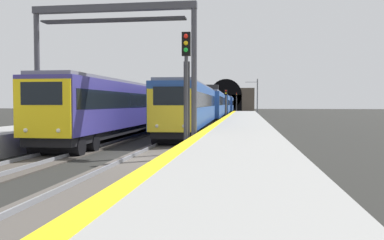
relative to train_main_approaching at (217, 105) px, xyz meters
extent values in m
plane|color=black|center=(-43.85, 0.00, -2.29)|extent=(320.00, 320.00, 0.00)
cube|color=gray|center=(-43.85, -4.08, -1.75)|extent=(112.00, 3.99, 1.10)
cube|color=yellow|center=(-43.85, -2.33, -1.19)|extent=(112.00, 0.50, 0.01)
cube|color=#4C4742|center=(-43.85, 0.00, -2.26)|extent=(160.00, 2.66, 0.06)
cube|color=gray|center=(-43.85, 0.72, -2.16)|extent=(160.00, 0.07, 0.15)
cube|color=gray|center=(-43.85, -0.72, -2.16)|extent=(160.00, 0.07, 0.15)
cube|color=#423D38|center=(-43.85, 4.53, -2.26)|extent=(160.00, 2.69, 0.06)
cube|color=gray|center=(-43.85, 5.25, -2.16)|extent=(160.00, 0.07, 0.15)
cube|color=gray|center=(-43.85, 3.82, -2.16)|extent=(160.00, 0.07, 0.15)
cube|color=#264C99|center=(-29.52, 0.00, 0.08)|extent=(19.05, 3.21, 2.93)
cube|color=black|center=(-29.52, 0.00, 0.48)|extent=(18.29, 3.23, 0.95)
cube|color=slate|center=(-29.52, 0.00, 1.64)|extent=(18.47, 2.78, 0.20)
cube|color=black|center=(-29.52, 0.00, -1.56)|extent=(18.67, 2.87, 0.48)
cylinder|color=black|center=(-37.93, -0.18, -1.86)|extent=(0.92, 2.59, 0.86)
cylinder|color=black|center=(-36.13, -0.15, -1.86)|extent=(0.92, 2.59, 0.86)
cylinder|color=black|center=(-22.91, 0.15, -1.86)|extent=(0.92, 2.59, 0.86)
cylinder|color=black|center=(-21.11, 0.19, -1.86)|extent=(0.92, 2.59, 0.86)
cube|color=yellow|center=(-39.05, -0.21, -0.15)|extent=(0.18, 2.69, 2.46)
cube|color=black|center=(-39.10, -0.21, 0.66)|extent=(0.08, 1.96, 1.05)
sphere|color=#F2EACC|center=(-39.10, -0.98, -1.03)|extent=(0.20, 0.20, 0.20)
sphere|color=#F2EACC|center=(-39.13, 0.56, -1.03)|extent=(0.20, 0.20, 0.20)
cube|color=#264C99|center=(-9.81, 0.00, 0.08)|extent=(19.05, 3.21, 2.93)
cube|color=black|center=(-9.81, 0.00, 0.53)|extent=(18.29, 3.23, 1.02)
cube|color=slate|center=(-9.81, 0.00, 1.64)|extent=(18.47, 2.78, 0.20)
cube|color=black|center=(-9.81, 0.00, -1.56)|extent=(18.67, 2.87, 0.48)
cylinder|color=black|center=(-17.97, -0.18, -1.86)|extent=(0.92, 2.59, 0.86)
cylinder|color=black|center=(-16.17, -0.14, -1.86)|extent=(0.92, 2.59, 0.86)
cylinder|color=black|center=(-3.45, 0.14, -1.86)|extent=(0.92, 2.59, 0.86)
cylinder|color=black|center=(-1.65, 0.18, -1.86)|extent=(0.92, 2.59, 0.86)
cube|color=#264C99|center=(9.89, 0.00, 0.08)|extent=(19.05, 3.21, 2.93)
cube|color=black|center=(9.89, 0.00, 0.35)|extent=(18.29, 3.23, 0.85)
cube|color=slate|center=(9.89, 0.00, 1.64)|extent=(18.47, 2.78, 0.20)
cube|color=black|center=(9.89, 0.00, -1.56)|extent=(18.67, 2.87, 0.48)
cylinder|color=black|center=(1.65, -0.18, -1.86)|extent=(0.92, 2.59, 0.86)
cylinder|color=black|center=(3.45, -0.14, -1.86)|extent=(0.92, 2.59, 0.86)
cylinder|color=black|center=(16.33, 0.14, -1.86)|extent=(0.92, 2.59, 0.86)
cylinder|color=black|center=(18.13, 0.18, -1.86)|extent=(0.92, 2.59, 0.86)
cube|color=#264C99|center=(29.59, 0.00, 0.08)|extent=(19.05, 3.21, 2.93)
cube|color=black|center=(29.59, 0.00, 0.31)|extent=(18.29, 3.23, 1.02)
cube|color=slate|center=(29.59, 0.00, 1.64)|extent=(18.47, 2.78, 0.20)
cube|color=black|center=(29.59, 0.00, -1.56)|extent=(18.67, 2.87, 0.48)
cylinder|color=black|center=(21.04, -0.19, -1.86)|extent=(0.92, 2.59, 0.86)
cylinder|color=black|center=(22.84, -0.15, -1.86)|extent=(0.92, 2.59, 0.86)
cylinder|color=black|center=(36.34, 0.15, -1.86)|extent=(0.92, 2.59, 0.86)
cylinder|color=black|center=(38.14, 0.19, -1.86)|extent=(0.92, 2.59, 0.86)
cube|color=black|center=(-9.81, 0.00, 2.19)|extent=(1.34, 1.71, 0.90)
cube|color=navy|center=(-34.83, 4.53, 0.12)|extent=(18.96, 2.93, 2.85)
cube|color=black|center=(-34.83, 4.53, 0.45)|extent=(18.20, 2.96, 0.97)
cube|color=slate|center=(-34.83, 4.53, 1.65)|extent=(18.39, 2.50, 0.20)
cube|color=black|center=(-34.83, 4.53, -1.50)|extent=(18.58, 2.59, 0.52)
cylinder|color=black|center=(-43.09, 4.57, -1.83)|extent=(0.95, 2.62, 0.94)
cylinder|color=black|center=(-41.29, 4.56, -1.83)|extent=(0.95, 2.62, 0.94)
cylinder|color=black|center=(-28.38, 4.50, -1.83)|extent=(0.95, 2.62, 0.94)
cylinder|color=black|center=(-26.58, 4.49, -1.83)|extent=(0.95, 2.62, 0.94)
cube|color=yellow|center=(-44.35, 4.58, 0.02)|extent=(0.13, 2.73, 2.65)
cube|color=black|center=(-44.40, 4.58, 0.69)|extent=(0.05, 1.99, 1.03)
sphere|color=#F2EACC|center=(-44.41, 3.80, -0.96)|extent=(0.20, 0.20, 0.20)
sphere|color=#F2EACC|center=(-44.40, 5.36, -0.96)|extent=(0.20, 0.20, 0.20)
cube|color=navy|center=(-15.26, 4.53, 0.12)|extent=(18.96, 2.93, 2.85)
cube|color=black|center=(-15.26, 4.53, 0.63)|extent=(18.20, 2.96, 0.91)
cube|color=slate|center=(-15.26, 4.53, 1.65)|extent=(18.39, 2.50, 0.20)
cube|color=black|center=(-15.26, 4.53, -1.50)|extent=(18.58, 2.59, 0.52)
cylinder|color=black|center=(-23.39, 4.57, -1.83)|extent=(0.95, 2.62, 0.94)
cylinder|color=black|center=(-21.59, 4.56, -1.83)|extent=(0.95, 2.62, 0.94)
cylinder|color=black|center=(-8.93, 4.50, -1.83)|extent=(0.95, 2.62, 0.94)
cylinder|color=black|center=(-7.13, 4.49, -1.83)|extent=(0.95, 2.62, 0.94)
cube|color=navy|center=(4.32, 4.53, 0.12)|extent=(18.96, 2.93, 2.85)
cube|color=black|center=(4.32, 4.53, 0.44)|extent=(18.20, 2.96, 0.80)
cube|color=slate|center=(4.32, 4.53, 1.65)|extent=(18.39, 2.50, 0.20)
cube|color=black|center=(4.32, 4.53, -1.50)|extent=(18.58, 2.59, 0.52)
cylinder|color=black|center=(-4.00, 4.57, -1.83)|extent=(0.95, 2.62, 0.94)
cylinder|color=black|center=(-2.20, 4.57, -1.83)|extent=(0.95, 2.62, 0.94)
cylinder|color=black|center=(10.83, 4.50, -1.83)|extent=(0.95, 2.62, 0.94)
cylinder|color=black|center=(12.63, 4.49, -1.83)|extent=(0.95, 2.62, 0.94)
cube|color=black|center=(-15.26, 4.53, 2.20)|extent=(1.31, 1.71, 0.90)
cylinder|color=#38383D|center=(-43.40, -1.79, 0.03)|extent=(0.16, 0.16, 4.66)
cube|color=black|center=(-43.40, -1.79, 2.89)|extent=(0.20, 0.38, 1.05)
cube|color=#38383D|center=(-43.26, -1.79, 0.03)|extent=(0.04, 0.28, 4.19)
sphere|color=red|center=(-43.53, -1.79, 3.21)|extent=(0.20, 0.20, 0.20)
sphere|color=yellow|center=(-43.53, -1.79, 2.91)|extent=(0.20, 0.20, 0.20)
sphere|color=green|center=(-43.53, -1.79, 2.61)|extent=(0.20, 0.20, 0.20)
cylinder|color=#4C4C54|center=(-9.45, -1.79, -0.50)|extent=(0.16, 0.16, 3.59)
cube|color=black|center=(-9.45, -1.79, 1.67)|extent=(0.20, 0.38, 0.75)
cube|color=#4C4C54|center=(-9.31, -1.79, -0.50)|extent=(0.04, 0.28, 3.23)
sphere|color=red|center=(-9.58, -1.79, 1.85)|extent=(0.20, 0.20, 0.20)
sphere|color=yellow|center=(-9.58, -1.79, 1.55)|extent=(0.20, 0.20, 0.20)
cylinder|color=#38383D|center=(46.41, -1.79, 0.00)|extent=(0.16, 0.16, 4.59)
cube|color=black|center=(46.41, -1.79, 2.68)|extent=(0.20, 0.38, 0.75)
cube|color=#38383D|center=(46.55, -1.79, 0.00)|extent=(0.04, 0.28, 4.14)
sphere|color=red|center=(46.28, -1.79, 2.85)|extent=(0.20, 0.20, 0.20)
sphere|color=yellow|center=(46.28, -1.79, 2.55)|extent=(0.20, 0.20, 0.20)
cylinder|color=#3F3F47|center=(-41.47, 6.42, 1.31)|extent=(0.28, 0.28, 7.20)
cylinder|color=#3F3F47|center=(-41.47, -1.88, 1.31)|extent=(0.28, 0.28, 7.20)
cube|color=#3F3F47|center=(-41.47, 2.27, 5.08)|extent=(0.36, 8.58, 0.35)
cube|color=#2D2D33|center=(-41.47, 2.27, 4.46)|extent=(0.70, 7.47, 0.08)
cube|color=#51473D|center=(69.85, 2.27, 1.48)|extent=(2.58, 18.68, 7.55)
cube|color=black|center=(68.51, 2.27, 0.35)|extent=(0.12, 10.46, 5.29)
cylinder|color=black|center=(68.51, 2.27, 2.99)|extent=(0.12, 10.46, 10.46)
cylinder|color=#595B60|center=(13.05, -6.47, 1.24)|extent=(0.22, 0.22, 7.07)
cylinder|color=#595B60|center=(13.05, -5.33, 4.18)|extent=(0.08, 2.28, 0.08)
camera|label=1|loc=(-60.71, -4.46, 0.26)|focal=36.58mm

